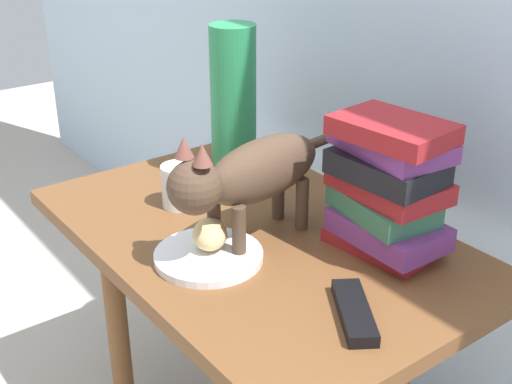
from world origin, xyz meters
The scene contains 8 objects.
side_table centered at (0.00, 0.00, 0.45)m, with size 0.85×0.54×0.53m.
plate centered at (0.03, -0.13, 0.53)m, with size 0.19×0.19×0.01m, color white.
bread_roll centered at (0.02, -0.11, 0.57)m, with size 0.08×0.06×0.05m, color #E0BC7A.
cat centered at (0.03, -0.03, 0.66)m, with size 0.13×0.48×0.23m.
book_stack centered at (0.19, 0.14, 0.65)m, with size 0.21×0.16×0.24m.
green_vase centered at (-0.22, 0.11, 0.69)m, with size 0.09×0.09×0.33m, color #288C51.
candle_jar centered at (-0.18, -0.06, 0.56)m, with size 0.07×0.07×0.08m.
tv_remote centered at (0.30, -0.04, 0.54)m, with size 0.15×0.04×0.02m, color black.
Camera 1 is at (0.88, -0.66, 1.12)m, focal length 47.35 mm.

